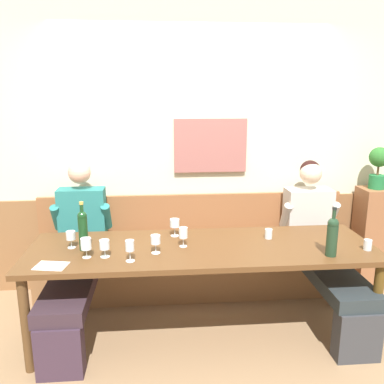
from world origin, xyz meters
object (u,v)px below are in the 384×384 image
(wine_bottle_clear_water, at_px, (83,229))
(wine_glass_center_front, at_px, (130,246))
(dining_table, at_px, (202,255))
(wine_glass_right_end, at_px, (175,224))
(wine_bottle_amber_mid, at_px, (332,235))
(water_tumbler_left, at_px, (368,245))
(wine_glass_mid_right, at_px, (86,245))
(wine_glass_center_rear, at_px, (183,234))
(wine_glass_left_end, at_px, (156,241))
(wine_glass_near_bucket, at_px, (105,246))
(wall_bench, at_px, (194,265))
(potted_plant, at_px, (379,165))
(person_center_right_seat, at_px, (321,242))
(person_right_seat, at_px, (76,250))
(water_tumbler_right, at_px, (269,234))
(wine_glass_mid_left, at_px, (83,229))
(wine_glass_by_bottle, at_px, (71,236))

(wine_bottle_clear_water, distance_m, wine_glass_center_front, 0.44)
(dining_table, xyz_separation_m, wine_glass_right_end, (-0.20, 0.24, 0.18))
(wine_bottle_amber_mid, bearing_deg, water_tumbler_left, 14.15)
(wine_bottle_clear_water, bearing_deg, wine_glass_mid_right, -74.13)
(wine_glass_center_rear, xyz_separation_m, water_tumbler_left, (1.36, -0.19, -0.06))
(wine_bottle_amber_mid, xyz_separation_m, wine_glass_left_end, (-1.25, 0.16, -0.06))
(wine_bottle_amber_mid, bearing_deg, wine_glass_near_bucket, 175.93)
(wall_bench, bearing_deg, wine_glass_right_end, -113.81)
(wine_glass_center_front, relative_size, potted_plant, 0.38)
(wine_glass_near_bucket, bearing_deg, wine_glass_center_front, -26.74)
(wall_bench, xyz_separation_m, person_center_right_seat, (1.08, -0.36, 0.34))
(wine_glass_near_bucket, bearing_deg, water_tumbler_left, -1.02)
(wall_bench, xyz_separation_m, potted_plant, (1.76, 0.03, 0.95))
(wine_bottle_amber_mid, xyz_separation_m, wine_glass_right_end, (-1.10, 0.51, -0.05))
(person_center_right_seat, distance_m, wine_glass_left_end, 1.52)
(person_right_seat, relative_size, wine_glass_near_bucket, 10.38)
(wine_glass_center_rear, bearing_deg, wine_glass_mid_right, -167.79)
(person_right_seat, bearing_deg, wine_glass_right_end, -5.57)
(wine_glass_center_rear, distance_m, water_tumbler_right, 0.71)
(wall_bench, bearing_deg, wine_glass_center_rear, -101.91)
(wine_glass_mid_left, bearing_deg, water_tumbler_left, -8.95)
(wine_bottle_clear_water, distance_m, wine_glass_right_end, 0.73)
(wine_glass_mid_left, bearing_deg, wine_glass_center_front, -45.66)
(wine_glass_right_end, distance_m, water_tumbler_left, 1.48)
(wine_glass_right_end, height_order, water_tumbler_right, wine_glass_right_end)
(person_right_seat, xyz_separation_m, wine_glass_by_bottle, (0.03, -0.27, 0.22))
(wine_glass_mid_left, height_order, wine_glass_near_bucket, wine_glass_mid_left)
(wine_glass_mid_right, bearing_deg, wine_bottle_amber_mid, -3.84)
(dining_table, relative_size, potted_plant, 6.57)
(wine_glass_right_end, bearing_deg, wine_glass_mid_right, -148.70)
(wine_glass_center_rear, xyz_separation_m, wine_glass_by_bottle, (-0.84, 0.05, -0.01))
(wine_glass_near_bucket, relative_size, wine_glass_mid_right, 0.89)
(wine_bottle_clear_water, height_order, water_tumbler_right, wine_bottle_clear_water)
(wine_glass_center_rear, height_order, wine_glass_near_bucket, wine_glass_center_rear)
(wine_glass_left_end, bearing_deg, person_right_seat, 146.72)
(wine_bottle_clear_water, xyz_separation_m, wine_glass_mid_left, (-0.03, 0.15, -0.05))
(potted_plant, bearing_deg, wine_glass_left_end, -158.34)
(person_right_seat, relative_size, potted_plant, 3.31)
(wine_bottle_amber_mid, bearing_deg, wine_glass_by_bottle, 170.52)
(wine_bottle_clear_water, bearing_deg, water_tumbler_left, -5.13)
(wine_glass_mid_left, height_order, wine_glass_by_bottle, wine_glass_mid_left)
(wine_glass_by_bottle, xyz_separation_m, water_tumbler_left, (2.20, -0.23, -0.05))
(dining_table, bearing_deg, wine_glass_mid_right, -170.12)
(person_right_seat, relative_size, wine_glass_mid_right, 9.20)
(wine_bottle_amber_mid, bearing_deg, wine_glass_left_end, 172.93)
(person_center_right_seat, relative_size, wine_glass_by_bottle, 9.84)
(wine_glass_mid_left, relative_size, wine_glass_center_rear, 1.06)
(person_center_right_seat, xyz_separation_m, potted_plant, (0.68, 0.39, 0.61))
(person_center_right_seat, height_order, potted_plant, potted_plant)
(person_center_right_seat, height_order, water_tumbler_right, person_center_right_seat)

